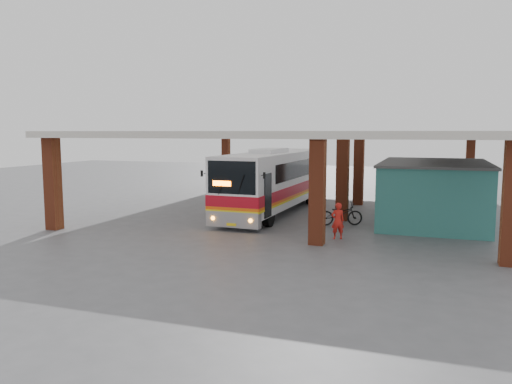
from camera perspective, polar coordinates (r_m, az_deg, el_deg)
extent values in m
plane|color=#515154|center=(24.47, 1.60, -3.99)|extent=(90.00, 90.00, 0.00)
cube|color=#923A1F|center=(20.49, 7.03, 0.00)|extent=(0.60, 0.60, 4.35)
cube|color=#923A1F|center=(26.35, 9.86, 1.47)|extent=(0.60, 0.60, 4.35)
cube|color=#923A1F|center=(32.26, 11.66, 2.41)|extent=(0.60, 0.60, 4.35)
cube|color=#923A1F|center=(25.43, -22.20, 0.87)|extent=(0.60, 0.60, 4.35)
cube|color=#923A1F|center=(43.36, -3.45, 3.65)|extent=(0.60, 0.60, 4.35)
cube|color=#923A1F|center=(19.21, 27.19, -1.18)|extent=(0.60, 0.60, 4.35)
cube|color=#923A1F|center=(40.03, 23.25, 2.84)|extent=(0.60, 0.60, 4.35)
cube|color=beige|center=(30.16, 6.37, 6.63)|extent=(21.00, 23.00, 0.30)
cube|color=#2E736E|center=(27.05, 19.63, -0.13)|extent=(5.00, 8.00, 3.00)
cube|color=#484848|center=(26.91, 19.76, 3.15)|extent=(5.20, 8.20, 0.12)
cube|color=#143735|center=(25.73, 13.97, -1.28)|extent=(0.08, 0.95, 2.10)
cube|color=black|center=(28.61, 14.60, 1.02)|extent=(0.08, 1.20, 1.00)
cube|color=black|center=(28.61, 14.54, 1.02)|extent=(0.04, 1.30, 1.10)
cube|color=white|center=(28.70, 2.23, 1.64)|extent=(2.92, 12.66, 2.94)
cube|color=white|center=(27.60, 1.55, 4.72)|extent=(1.33, 3.18, 0.26)
cube|color=gray|center=(23.22, -2.61, -3.13)|extent=(2.65, 0.48, 0.73)
cube|color=#B00C1B|center=(28.75, 2.23, 0.50)|extent=(2.96, 12.66, 0.52)
cube|color=#EC5C0D|center=(28.79, 2.22, -0.15)|extent=(2.96, 12.66, 0.14)
cube|color=yellow|center=(28.81, 2.22, -0.39)|extent=(2.96, 12.66, 0.10)
cube|color=black|center=(22.83, -2.79, 1.67)|extent=(2.38, 0.16, 1.52)
cube|color=black|center=(29.88, 0.35, 2.87)|extent=(0.27, 9.45, 0.94)
cube|color=black|center=(29.06, 5.24, 2.73)|extent=(0.27, 9.45, 0.94)
cube|color=#FF5905|center=(22.99, -3.92, 0.99)|extent=(0.89, 0.07, 0.23)
sphere|color=orange|center=(23.41, -4.95, -2.99)|extent=(0.19, 0.19, 0.19)
sphere|color=orange|center=(22.66, -0.64, -3.29)|extent=(0.19, 0.19, 0.19)
cube|color=yellow|center=(23.05, -2.84, -3.74)|extent=(0.47, 0.04, 0.13)
cylinder|color=black|center=(25.22, -3.44, -2.46)|extent=(0.36, 1.06, 1.05)
cylinder|color=black|center=(24.38, 1.43, -2.77)|extent=(0.36, 1.06, 1.05)
cylinder|color=black|center=(32.68, 2.40, -0.31)|extent=(0.36, 1.06, 1.05)
cylinder|color=black|center=(32.04, 6.24, -0.49)|extent=(0.36, 1.06, 1.05)
cylinder|color=black|center=(33.96, 3.13, -0.04)|extent=(0.36, 1.06, 1.05)
cylinder|color=black|center=(33.35, 6.83, -0.20)|extent=(0.36, 1.06, 1.05)
imported|color=black|center=(25.06, 9.63, -2.49)|extent=(2.31, 1.56, 1.15)
imported|color=red|center=(21.85, 9.32, -3.27)|extent=(0.69, 0.59, 1.59)
cube|color=red|center=(32.25, 15.10, -1.12)|extent=(0.48, 0.48, 0.07)
cube|color=red|center=(32.19, 15.47, -0.61)|extent=(0.07, 0.47, 0.66)
cylinder|color=black|center=(32.11, 14.72, -1.40)|extent=(0.03, 0.03, 0.22)
cylinder|color=black|center=(32.07, 15.39, -1.43)|extent=(0.03, 0.03, 0.22)
cylinder|color=black|center=(32.48, 14.79, -1.31)|extent=(0.03, 0.03, 0.22)
cylinder|color=black|center=(32.44, 15.45, -1.34)|extent=(0.03, 0.03, 0.22)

